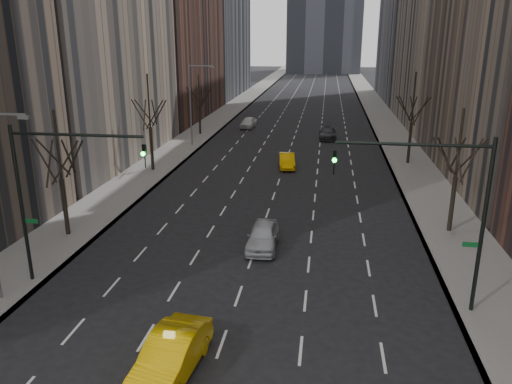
% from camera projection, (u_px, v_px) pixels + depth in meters
% --- Properties ---
extents(sidewalk_left, '(4.50, 320.00, 0.15)m').
position_uv_depth(sidewalk_left, '(226.00, 113.00, 80.70)').
color(sidewalk_left, slate).
rests_on(sidewalk_left, ground).
extents(sidewalk_right, '(4.50, 320.00, 0.15)m').
position_uv_depth(sidewalk_right, '(381.00, 117.00, 77.42)').
color(sidewalk_right, slate).
rests_on(sidewalk_right, ground).
extents(tree_lw_b, '(3.36, 3.50, 7.82)m').
position_uv_depth(tree_lw_b, '(62.00, 180.00, 30.46)').
color(tree_lw_b, black).
rests_on(tree_lw_b, ground).
extents(tree_lw_c, '(3.36, 3.50, 8.74)m').
position_uv_depth(tree_lw_c, '(150.00, 128.00, 45.48)').
color(tree_lw_c, black).
rests_on(tree_lw_c, ground).
extents(tree_lw_d, '(3.36, 3.50, 7.36)m').
position_uv_depth(tree_lw_d, '(199.00, 107.00, 62.62)').
color(tree_lw_d, black).
rests_on(tree_lw_d, ground).
extents(tree_rw_b, '(3.36, 3.50, 7.82)m').
position_uv_depth(tree_rw_b, '(455.00, 177.00, 31.03)').
color(tree_rw_b, black).
rests_on(tree_rw_b, ground).
extents(tree_rw_c, '(3.36, 3.50, 8.74)m').
position_uv_depth(tree_rw_c, '(411.00, 123.00, 47.93)').
color(tree_rw_c, black).
rests_on(tree_rw_c, ground).
extents(traffic_mast_left, '(6.69, 0.39, 8.00)m').
position_uv_depth(traffic_mast_left, '(50.00, 181.00, 23.87)').
color(traffic_mast_left, black).
rests_on(traffic_mast_left, ground).
extents(traffic_mast_right, '(6.69, 0.39, 8.00)m').
position_uv_depth(traffic_mast_right, '(446.00, 197.00, 21.44)').
color(traffic_mast_right, black).
rests_on(traffic_mast_right, ground).
extents(streetlight_far, '(2.83, 0.22, 9.00)m').
position_uv_depth(streetlight_far, '(193.00, 97.00, 55.24)').
color(streetlight_far, slate).
rests_on(streetlight_far, ground).
extents(taxi_sedan, '(2.22, 5.01, 1.60)m').
position_uv_depth(taxi_sedan, '(170.00, 356.00, 18.45)').
color(taxi_sedan, '#DEAB04').
rests_on(taxi_sedan, ground).
extents(silver_sedan_ahead, '(1.79, 4.37, 1.49)m').
position_uv_depth(silver_sedan_ahead, '(263.00, 236.00, 29.64)').
color(silver_sedan_ahead, '#ADAFB5').
rests_on(silver_sedan_ahead, ground).
extents(far_taxi, '(1.89, 4.25, 1.35)m').
position_uv_depth(far_taxi, '(287.00, 161.00, 47.66)').
color(far_taxi, '#F6AF05').
rests_on(far_taxi, ground).
extents(far_suv_grey, '(2.16, 5.06, 1.46)m').
position_uv_depth(far_suv_grey, '(328.00, 133.00, 61.12)').
color(far_suv_grey, '#303035').
rests_on(far_suv_grey, ground).
extents(far_car_white, '(2.00, 4.37, 1.45)m').
position_uv_depth(far_car_white, '(248.00, 123.00, 68.22)').
color(far_car_white, silver).
rests_on(far_car_white, ground).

